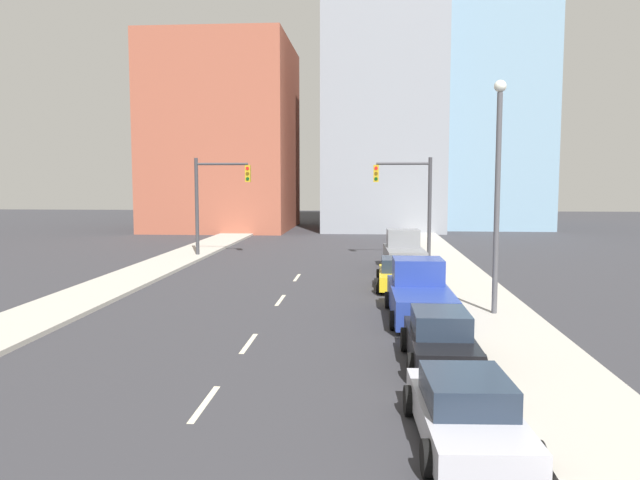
% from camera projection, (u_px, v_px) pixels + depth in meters
% --- Properties ---
extents(sidewalk_left, '(3.12, 88.87, 0.17)m').
position_uv_depth(sidewalk_left, '(215.00, 243.00, 49.85)').
color(sidewalk_left, '#ADA89E').
rests_on(sidewalk_left, ground).
extents(sidewalk_right, '(3.12, 88.87, 0.17)m').
position_uv_depth(sidewalk_right, '(429.00, 245.00, 48.55)').
color(sidewalk_right, '#ADA89E').
rests_on(sidewalk_right, ground).
extents(lane_stripe_at_9m, '(0.16, 2.40, 0.01)m').
position_uv_depth(lane_stripe_at_9m, '(205.00, 403.00, 14.36)').
color(lane_stripe_at_9m, beige).
rests_on(lane_stripe_at_9m, ground).
extents(lane_stripe_at_15m, '(0.16, 2.40, 0.01)m').
position_uv_depth(lane_stripe_at_15m, '(249.00, 343.00, 19.66)').
color(lane_stripe_at_15m, beige).
rests_on(lane_stripe_at_15m, ground).
extents(lane_stripe_at_22m, '(0.16, 2.40, 0.01)m').
position_uv_depth(lane_stripe_at_22m, '(280.00, 300.00, 26.71)').
color(lane_stripe_at_22m, beige).
rests_on(lane_stripe_at_22m, ground).
extents(lane_stripe_at_28m, '(0.16, 2.40, 0.01)m').
position_uv_depth(lane_stripe_at_28m, '(297.00, 277.00, 32.89)').
color(lane_stripe_at_28m, beige).
rests_on(lane_stripe_at_28m, ground).
extents(building_brick_left, '(14.00, 16.00, 19.20)m').
position_uv_depth(building_brick_left, '(225.00, 137.00, 65.25)').
color(building_brick_left, '#9E513D').
rests_on(building_brick_left, ground).
extents(building_office_center, '(12.00, 20.00, 26.21)m').
position_uv_depth(building_office_center, '(382.00, 106.00, 67.62)').
color(building_office_center, gray).
rests_on(building_office_center, ground).
extents(building_glass_right, '(13.00, 20.00, 28.95)m').
position_uv_depth(building_glass_right, '(476.00, 97.00, 70.63)').
color(building_glass_right, '#7A9EB7').
rests_on(building_glass_right, ground).
extents(traffic_signal_left, '(3.75, 0.35, 6.58)m').
position_uv_depth(traffic_signal_left, '(211.00, 194.00, 41.20)').
color(traffic_signal_left, '#38383D').
rests_on(traffic_signal_left, ground).
extents(traffic_signal_right, '(3.75, 0.35, 6.58)m').
position_uv_depth(traffic_signal_right, '(414.00, 194.00, 40.18)').
color(traffic_signal_right, '#38383D').
rests_on(traffic_signal_right, ground).
extents(street_lamp, '(0.44, 0.44, 8.74)m').
position_uv_depth(street_lamp, '(498.00, 183.00, 22.85)').
color(street_lamp, '#4C4C51').
rests_on(street_lamp, ground).
extents(sedan_silver, '(2.26, 4.68, 1.35)m').
position_uv_depth(sedan_silver, '(466.00, 412.00, 12.18)').
color(sedan_silver, '#B2B2BC').
rests_on(sedan_silver, ground).
extents(sedan_black, '(2.02, 4.47, 1.54)m').
position_uv_depth(sedan_black, '(440.00, 340.00, 17.30)').
color(sedan_black, black).
rests_on(sedan_black, ground).
extents(pickup_truck_blue, '(2.49, 5.91, 2.15)m').
position_uv_depth(pickup_truck_blue, '(419.00, 295.00, 23.27)').
color(pickup_truck_blue, navy).
rests_on(pickup_truck_blue, ground).
extents(sedan_yellow, '(2.09, 4.61, 1.46)m').
position_uv_depth(sedan_yellow, '(398.00, 274.00, 29.59)').
color(sedan_yellow, gold).
rests_on(sedan_yellow, ground).
extents(pickup_truck_gray, '(2.53, 5.32, 2.25)m').
position_uv_depth(pickup_truck_gray, '(404.00, 253.00, 36.10)').
color(pickup_truck_gray, slate).
rests_on(pickup_truck_gray, ground).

